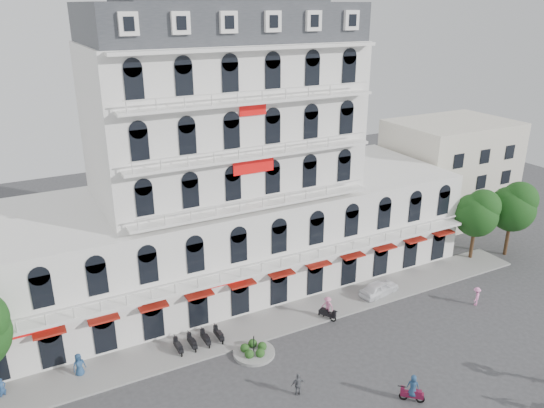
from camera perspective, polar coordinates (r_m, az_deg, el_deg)
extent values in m
plane|color=#38383A|center=(38.87, 6.38, -19.17)|extent=(120.00, 120.00, 0.00)
cube|color=gray|center=(45.01, -0.15, -12.67)|extent=(53.00, 4.00, 0.16)
cube|color=silver|center=(50.07, -4.94, -3.34)|extent=(45.00, 14.00, 9.00)
cube|color=silver|center=(46.69, -5.36, 9.08)|extent=(22.00, 12.00, 13.00)
cube|color=#2D3035|center=(45.76, -5.71, 18.94)|extent=(21.56, 11.76, 3.00)
cube|color=#A11E13|center=(44.39, -1.06, -8.03)|extent=(40.50, 1.00, 0.15)
cube|color=red|center=(41.86, -2.00, 4.27)|extent=(3.50, 0.10, 1.40)
cube|color=beige|center=(67.56, 18.42, 3.44)|extent=(14.00, 10.00, 12.00)
cylinder|color=gray|center=(41.68, -1.96, -15.68)|extent=(3.20, 3.20, 0.24)
cylinder|color=black|center=(41.22, -1.97, -14.81)|extent=(0.08, 0.08, 1.40)
sphere|color=#194517|center=(41.74, -1.07, -15.06)|extent=(0.70, 0.70, 0.70)
sphere|color=#194517|center=(42.05, -2.09, -14.76)|extent=(0.70, 0.70, 0.70)
sphere|color=#194517|center=(41.60, -2.94, -15.22)|extent=(0.70, 0.70, 0.70)
sphere|color=#194517|center=(41.00, -2.46, -15.82)|extent=(0.70, 0.70, 0.70)
sphere|color=#194517|center=(41.07, -1.28, -15.73)|extent=(0.70, 0.70, 0.70)
cylinder|color=#382314|center=(58.53, 20.72, -3.99)|extent=(0.36, 0.36, 3.43)
sphere|color=#173B12|center=(57.37, 21.11, -1.15)|extent=(4.37, 4.37, 4.37)
sphere|color=#173B12|center=(57.21, 21.80, -0.22)|extent=(3.43, 3.43, 3.43)
sphere|color=#173B12|center=(57.05, 20.70, -0.55)|extent=(3.12, 3.12, 3.12)
cylinder|color=#382314|center=(60.83, 23.97, -3.42)|extent=(0.36, 0.36, 3.65)
sphere|color=#173B12|center=(59.65, 24.43, -0.50)|extent=(4.65, 4.65, 4.65)
sphere|color=#173B12|center=(59.52, 25.10, 0.46)|extent=(3.65, 3.65, 3.65)
sphere|color=#173B12|center=(59.30, 24.06, 0.12)|extent=(3.32, 3.32, 3.32)
imported|color=white|center=(49.64, 11.45, -8.86)|extent=(4.27, 2.32, 1.38)
cube|color=maroon|center=(38.55, 14.84, -19.18)|extent=(1.34, 1.27, 0.35)
torus|color=black|center=(38.70, 13.94, -19.43)|extent=(0.52, 0.49, 0.60)
torus|color=black|center=(38.75, 15.66, -19.55)|extent=(0.52, 0.49, 0.60)
imported|color=navy|center=(38.11, 14.94, -18.37)|extent=(0.92, 0.90, 1.60)
cube|color=black|center=(45.55, 5.96, -11.65)|extent=(1.02, 1.49, 0.35)
torus|color=black|center=(45.49, 6.57, -12.13)|extent=(0.39, 0.58, 0.60)
torus|color=black|center=(45.91, 5.33, -11.74)|extent=(0.39, 0.58, 0.60)
imported|color=pink|center=(45.16, 6.00, -10.85)|extent=(1.07, 1.25, 1.68)
imported|color=navy|center=(41.49, -20.04, -15.97)|extent=(0.98, 0.73, 1.82)
imported|color=slate|center=(37.74, 2.84, -18.82)|extent=(1.05, 0.61, 1.67)
imported|color=pink|center=(50.42, 21.14, -9.24)|extent=(1.27, 1.11, 1.70)
imported|color=navy|center=(41.57, -27.03, -17.27)|extent=(0.69, 0.64, 1.59)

